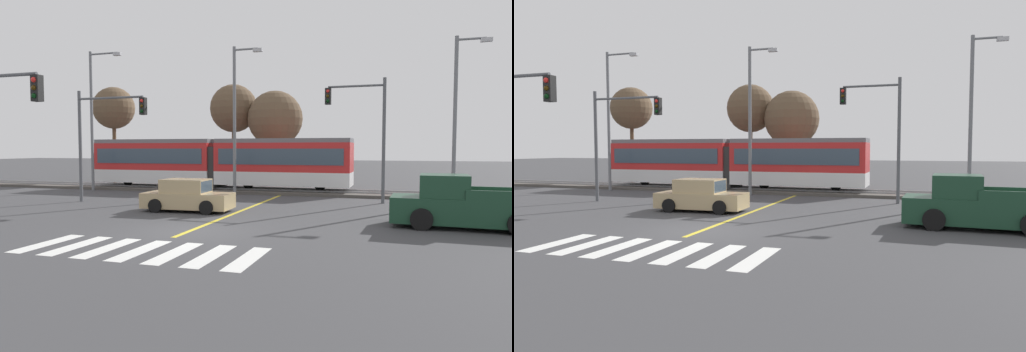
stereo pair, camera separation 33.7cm
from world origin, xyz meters
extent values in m
plane|color=#3D3D3F|center=(0.00, 0.00, 0.00)|extent=(200.00, 200.00, 0.00)
cube|color=#4C4742|center=(0.00, 14.82, 0.09)|extent=(120.00, 4.00, 0.18)
cube|color=#939399|center=(0.00, 14.10, 0.23)|extent=(120.00, 0.08, 0.10)
cube|color=#939399|center=(0.00, 15.54, 0.23)|extent=(120.00, 0.08, 0.10)
cube|color=silver|center=(-9.77, 14.82, 0.98)|extent=(9.00, 2.60, 0.90)
cube|color=red|center=(-9.77, 14.82, 2.38)|extent=(9.00, 2.60, 1.90)
cube|color=#384756|center=(-9.77, 13.50, 2.43)|extent=(8.28, 0.04, 1.04)
cube|color=slate|center=(-9.77, 14.82, 3.47)|extent=(9.00, 2.39, 0.28)
cylinder|color=black|center=(-7.29, 14.82, 0.53)|extent=(0.70, 0.20, 0.70)
cylinder|color=black|center=(-12.24, 14.82, 0.53)|extent=(0.70, 0.20, 0.70)
cube|color=silver|center=(-0.27, 14.82, 0.98)|extent=(9.00, 2.60, 0.90)
cube|color=red|center=(-0.27, 14.82, 2.38)|extent=(9.00, 2.60, 1.90)
cube|color=#384756|center=(-0.27, 13.50, 2.43)|extent=(8.28, 0.04, 1.04)
cube|color=slate|center=(-0.27, 14.82, 3.47)|extent=(9.00, 2.39, 0.28)
cylinder|color=black|center=(2.21, 14.82, 0.53)|extent=(0.70, 0.20, 0.70)
cylinder|color=black|center=(-2.74, 14.82, 0.53)|extent=(0.70, 0.20, 0.70)
cube|color=#2D2D2D|center=(-5.02, 14.82, 1.68)|extent=(0.50, 2.34, 2.80)
cube|color=silver|center=(-3.30, -3.27, 0.00)|extent=(0.56, 2.80, 0.01)
cube|color=silver|center=(-2.20, -3.27, 0.00)|extent=(0.56, 2.80, 0.01)
cube|color=silver|center=(-1.10, -3.27, 0.00)|extent=(0.56, 2.80, 0.01)
cube|color=silver|center=(0.00, -3.27, 0.00)|extent=(0.56, 2.80, 0.01)
cube|color=silver|center=(1.10, -3.27, 0.00)|extent=(0.56, 2.80, 0.01)
cube|color=silver|center=(2.20, -3.27, 0.00)|extent=(0.56, 2.80, 0.01)
cube|color=silver|center=(3.30, -3.27, 0.00)|extent=(0.56, 2.80, 0.01)
cube|color=gold|center=(0.00, 5.77, 0.00)|extent=(0.20, 14.09, 0.01)
cube|color=tan|center=(-2.35, 4.68, 0.52)|extent=(4.26, 1.86, 0.72)
cube|color=tan|center=(-2.45, 4.68, 1.20)|extent=(2.16, 1.60, 0.64)
cube|color=#384756|center=(-1.45, 4.71, 1.20)|extent=(0.15, 1.43, 0.52)
cube|color=#384756|center=(-2.48, 5.46, 1.20)|extent=(1.79, 0.11, 0.48)
cylinder|color=black|center=(-1.12, 5.58, 0.32)|extent=(0.65, 0.24, 0.64)
cylinder|color=black|center=(-1.06, 3.88, 0.32)|extent=(0.65, 0.24, 0.64)
cylinder|color=black|center=(-3.64, 5.48, 0.32)|extent=(0.65, 0.24, 0.64)
cylinder|color=black|center=(-3.58, 3.78, 0.32)|extent=(0.65, 0.24, 0.64)
cube|color=#193D28|center=(9.56, 3.55, 0.66)|extent=(5.51, 2.28, 0.96)
cube|color=#193D28|center=(8.75, 3.59, 1.56)|extent=(1.81, 1.94, 0.84)
cube|color=#384756|center=(8.00, 3.64, 1.58)|extent=(0.20, 1.70, 0.66)
cube|color=#193D28|center=(10.71, 2.56, 1.32)|extent=(2.70, 0.28, 0.36)
cube|color=#193D28|center=(10.82, 4.39, 1.32)|extent=(2.70, 0.28, 0.36)
cylinder|color=black|center=(7.94, 2.66, 0.40)|extent=(0.82, 0.33, 0.80)
cylinder|color=black|center=(8.05, 4.62, 0.40)|extent=(0.82, 0.33, 0.80)
cylinder|color=black|center=(11.18, 4.43, 0.40)|extent=(0.82, 0.33, 0.80)
cylinder|color=#515459|center=(-9.77, 6.46, 3.06)|extent=(0.18, 0.18, 6.11)
cylinder|color=#515459|center=(-7.77, 6.46, 5.67)|extent=(4.00, 0.12, 0.12)
cube|color=black|center=(-5.77, 6.46, 5.17)|extent=(0.32, 0.28, 0.90)
sphere|color=red|center=(-5.77, 6.31, 5.44)|extent=(0.18, 0.18, 0.18)
sphere|color=#3A2706|center=(-5.77, 6.31, 5.17)|extent=(0.18, 0.18, 0.18)
sphere|color=black|center=(-5.77, 6.31, 4.90)|extent=(0.18, 0.18, 0.18)
cube|color=black|center=(-4.77, -1.95, 5.02)|extent=(0.32, 0.28, 0.90)
sphere|color=red|center=(-4.77, -2.10, 5.29)|extent=(0.18, 0.18, 0.18)
sphere|color=#3A2706|center=(-4.77, -2.10, 5.02)|extent=(0.18, 0.18, 0.18)
sphere|color=black|center=(-4.77, -2.10, 4.75)|extent=(0.18, 0.18, 0.18)
cylinder|color=#515459|center=(6.31, 10.63, 3.36)|extent=(0.18, 0.18, 6.72)
cylinder|color=#515459|center=(4.81, 10.63, 6.33)|extent=(3.00, 0.12, 0.12)
cube|color=black|center=(3.31, 10.63, 5.83)|extent=(0.32, 0.28, 0.90)
sphere|color=red|center=(3.31, 10.48, 6.10)|extent=(0.18, 0.18, 0.18)
sphere|color=#3A2706|center=(3.31, 10.48, 5.83)|extent=(0.18, 0.18, 0.18)
sphere|color=black|center=(3.31, 10.48, 5.56)|extent=(0.18, 0.18, 0.18)
cylinder|color=slate|center=(-13.37, 12.24, 4.82)|extent=(0.20, 0.20, 9.63)
cylinder|color=slate|center=(-12.29, 12.24, 9.43)|extent=(2.17, 0.12, 0.12)
cube|color=#B2B2B7|center=(-11.21, 12.24, 9.33)|extent=(0.56, 0.28, 0.20)
cylinder|color=slate|center=(-2.64, 11.84, 4.59)|extent=(0.20, 0.20, 9.18)
cylinder|color=slate|center=(-1.89, 11.84, 8.98)|extent=(1.51, 0.12, 0.12)
cube|color=#B2B2B7|center=(-1.13, 11.84, 8.88)|extent=(0.56, 0.28, 0.20)
cylinder|color=slate|center=(9.91, 11.82, 4.45)|extent=(0.20, 0.20, 8.90)
cylinder|color=slate|center=(10.63, 11.82, 8.70)|extent=(1.42, 0.12, 0.12)
cube|color=#B2B2B7|center=(11.34, 11.82, 8.60)|extent=(0.56, 0.28, 0.20)
cylinder|color=brown|center=(-16.52, 19.37, 2.86)|extent=(0.32, 0.32, 5.73)
sphere|color=brown|center=(-16.52, 19.37, 6.45)|extent=(3.59, 3.59, 3.59)
cylinder|color=brown|center=(-5.95, 20.66, 2.73)|extent=(0.32, 0.32, 5.46)
sphere|color=brown|center=(-5.95, 20.66, 6.24)|extent=(3.92, 3.92, 3.92)
cylinder|color=brown|center=(-2.34, 20.34, 2.22)|extent=(0.32, 0.32, 4.44)
sphere|color=brown|center=(-2.34, 20.34, 5.32)|extent=(4.39, 4.39, 4.39)
camera|label=1|loc=(7.14, -14.73, 2.96)|focal=32.00mm
camera|label=2|loc=(7.46, -14.63, 2.96)|focal=32.00mm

